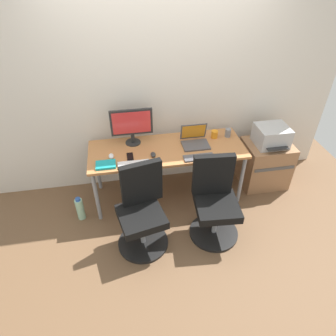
{
  "coord_description": "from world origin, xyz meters",
  "views": [
    {
      "loc": [
        -0.5,
        -2.84,
        2.62
      ],
      "look_at": [
        0.0,
        -0.05,
        0.46
      ],
      "focal_mm": 31.92,
      "sensor_mm": 36.0,
      "label": 1
    }
  ],
  "objects_px": {
    "office_chair_right": "(215,202)",
    "desktop_monitor": "(132,124)",
    "printer": "(271,136)",
    "coffee_mug": "(214,134)",
    "office_chair_left": "(142,211)",
    "open_laptop": "(195,140)",
    "water_bottle_on_floor": "(80,209)",
    "side_cabinet": "(265,163)"
  },
  "relations": [
    {
      "from": "office_chair_right",
      "to": "desktop_monitor",
      "type": "bearing_deg",
      "value": 131.69
    },
    {
      "from": "printer",
      "to": "coffee_mug",
      "type": "bearing_deg",
      "value": 170.89
    },
    {
      "from": "desktop_monitor",
      "to": "office_chair_right",
      "type": "bearing_deg",
      "value": -48.31
    },
    {
      "from": "desktop_monitor",
      "to": "coffee_mug",
      "type": "bearing_deg",
      "value": -2.95
    },
    {
      "from": "coffee_mug",
      "to": "office_chair_left",
      "type": "bearing_deg",
      "value": -140.54
    },
    {
      "from": "open_laptop",
      "to": "office_chair_right",
      "type": "bearing_deg",
      "value": -85.77
    },
    {
      "from": "office_chair_right",
      "to": "open_laptop",
      "type": "xyz_separation_m",
      "value": [
        -0.05,
        0.72,
        0.34
      ]
    },
    {
      "from": "open_laptop",
      "to": "coffee_mug",
      "type": "distance_m",
      "value": 0.28
    },
    {
      "from": "printer",
      "to": "water_bottle_on_floor",
      "type": "xyz_separation_m",
      "value": [
        -2.37,
        -0.26,
        -0.58
      ]
    },
    {
      "from": "office_chair_left",
      "to": "water_bottle_on_floor",
      "type": "xyz_separation_m",
      "value": [
        -0.69,
        0.44,
        -0.28
      ]
    },
    {
      "from": "water_bottle_on_floor",
      "to": "desktop_monitor",
      "type": "bearing_deg",
      "value": 31.41
    },
    {
      "from": "office_chair_left",
      "to": "coffee_mug",
      "type": "xyz_separation_m",
      "value": [
        0.99,
        0.81,
        0.33
      ]
    },
    {
      "from": "side_cabinet",
      "to": "desktop_monitor",
      "type": "distance_m",
      "value": 1.81
    },
    {
      "from": "open_laptop",
      "to": "desktop_monitor",
      "type": "bearing_deg",
      "value": 168.86
    },
    {
      "from": "office_chair_left",
      "to": "printer",
      "type": "distance_m",
      "value": 1.85
    },
    {
      "from": "desktop_monitor",
      "to": "coffee_mug",
      "type": "height_order",
      "value": "desktop_monitor"
    },
    {
      "from": "office_chair_left",
      "to": "open_laptop",
      "type": "xyz_separation_m",
      "value": [
        0.72,
        0.72,
        0.34
      ]
    },
    {
      "from": "coffee_mug",
      "to": "water_bottle_on_floor",
      "type": "bearing_deg",
      "value": -167.5
    },
    {
      "from": "water_bottle_on_floor",
      "to": "open_laptop",
      "type": "xyz_separation_m",
      "value": [
        1.41,
        0.28,
        0.62
      ]
    },
    {
      "from": "open_laptop",
      "to": "side_cabinet",
      "type": "bearing_deg",
      "value": -1.19
    },
    {
      "from": "printer",
      "to": "desktop_monitor",
      "type": "bearing_deg",
      "value": 174.49
    },
    {
      "from": "desktop_monitor",
      "to": "printer",
      "type": "bearing_deg",
      "value": -5.51
    },
    {
      "from": "office_chair_right",
      "to": "side_cabinet",
      "type": "height_order",
      "value": "office_chair_right"
    },
    {
      "from": "open_laptop",
      "to": "office_chair_left",
      "type": "bearing_deg",
      "value": -134.87
    },
    {
      "from": "office_chair_left",
      "to": "office_chair_right",
      "type": "distance_m",
      "value": 0.77
    },
    {
      "from": "office_chair_right",
      "to": "desktop_monitor",
      "type": "xyz_separation_m",
      "value": [
        -0.77,
        0.86,
        0.53
      ]
    },
    {
      "from": "office_chair_right",
      "to": "water_bottle_on_floor",
      "type": "xyz_separation_m",
      "value": [
        -1.46,
        0.44,
        -0.28
      ]
    },
    {
      "from": "side_cabinet",
      "to": "water_bottle_on_floor",
      "type": "relative_size",
      "value": 1.95
    },
    {
      "from": "printer",
      "to": "water_bottle_on_floor",
      "type": "bearing_deg",
      "value": -173.73
    },
    {
      "from": "water_bottle_on_floor",
      "to": "open_laptop",
      "type": "relative_size",
      "value": 1.0
    },
    {
      "from": "office_chair_right",
      "to": "water_bottle_on_floor",
      "type": "relative_size",
      "value": 3.03
    },
    {
      "from": "side_cabinet",
      "to": "coffee_mug",
      "type": "distance_m",
      "value": 0.83
    },
    {
      "from": "office_chair_left",
      "to": "office_chair_right",
      "type": "relative_size",
      "value": 1.0
    },
    {
      "from": "office_chair_right",
      "to": "side_cabinet",
      "type": "xyz_separation_m",
      "value": [
        0.91,
        0.7,
        -0.12
      ]
    },
    {
      "from": "side_cabinet",
      "to": "printer",
      "type": "relative_size",
      "value": 1.51
    },
    {
      "from": "coffee_mug",
      "to": "printer",
      "type": "bearing_deg",
      "value": -9.11
    },
    {
      "from": "office_chair_left",
      "to": "coffee_mug",
      "type": "height_order",
      "value": "office_chair_left"
    },
    {
      "from": "desktop_monitor",
      "to": "office_chair_left",
      "type": "bearing_deg",
      "value": -90.31
    },
    {
      "from": "side_cabinet",
      "to": "open_laptop",
      "type": "bearing_deg",
      "value": 178.81
    },
    {
      "from": "office_chair_left",
      "to": "coffee_mug",
      "type": "bearing_deg",
      "value": 39.46
    },
    {
      "from": "desktop_monitor",
      "to": "side_cabinet",
      "type": "bearing_deg",
      "value": -5.48
    },
    {
      "from": "side_cabinet",
      "to": "printer",
      "type": "xyz_separation_m",
      "value": [
        0.0,
        -0.0,
        0.42
      ]
    }
  ]
}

